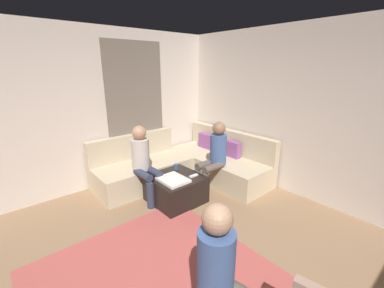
{
  "coord_description": "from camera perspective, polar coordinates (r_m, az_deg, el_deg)",
  "views": [
    {
      "loc": [
        1.33,
        -0.91,
        2.07
      ],
      "look_at": [
        -1.63,
        1.63,
        0.85
      ],
      "focal_mm": 23.35,
      "sensor_mm": 36.0,
      "label": 1
    }
  ],
  "objects": [
    {
      "name": "person_on_couch_back",
      "position": [
        4.2,
        5.07,
        -2.38
      ],
      "size": [
        0.3,
        0.6,
        1.2
      ],
      "rotation": [
        0.0,
        0.0,
        3.14
      ],
      "color": "brown",
      "rests_on": "ground_plane"
    },
    {
      "name": "coffee_mug",
      "position": [
        4.18,
        -3.66,
        -5.23
      ],
      "size": [
        0.08,
        0.08,
        0.1
      ],
      "primitive_type": "cylinder",
      "color": "#334C72",
      "rests_on": "ottoman"
    },
    {
      "name": "ottoman",
      "position": [
        4.03,
        -3.74,
        -10.16
      ],
      "size": [
        0.76,
        0.76,
        0.42
      ],
      "primitive_type": "cube",
      "color": "black",
      "rests_on": "ground_plane"
    },
    {
      "name": "person_on_armchair",
      "position": [
        2.02,
        7.96,
        -27.73
      ],
      "size": [
        0.61,
        0.37,
        1.18
      ],
      "rotation": [
        0.0,
        0.0,
        4.9
      ],
      "color": "brown",
      "rests_on": "ground_plane"
    },
    {
      "name": "curtain_panel",
      "position": [
        4.79,
        -12.62,
        7.09
      ],
      "size": [
        0.06,
        1.1,
        2.5
      ],
      "primitive_type": "cube",
      "color": "#726659",
      "rests_on": "ground_plane"
    },
    {
      "name": "wall_left",
      "position": [
        4.43,
        -28.34,
        5.93
      ],
      "size": [
        0.12,
        6.0,
        2.7
      ],
      "primitive_type": "cube",
      "color": "beige",
      "rests_on": "ground_plane"
    },
    {
      "name": "sectional_couch",
      "position": [
        4.76,
        -1.28,
        -4.75
      ],
      "size": [
        2.1,
        2.55,
        0.87
      ],
      "color": "#C6B593",
      "rests_on": "ground_plane"
    },
    {
      "name": "game_remote",
      "position": [
        3.93,
        0.37,
        -7.27
      ],
      "size": [
        0.05,
        0.15,
        0.02
      ],
      "primitive_type": "cube",
      "color": "white",
      "rests_on": "ottoman"
    },
    {
      "name": "folded_blanket",
      "position": [
        3.79,
        -4.35,
        -8.15
      ],
      "size": [
        0.44,
        0.36,
        0.04
      ],
      "primitive_type": "cube",
      "color": "white",
      "rests_on": "ottoman"
    },
    {
      "name": "wall_back",
      "position": [
        4.14,
        29.9,
        5.04
      ],
      "size": [
        6.0,
        0.12,
        2.7
      ],
      "primitive_type": "cube",
      "color": "beige",
      "rests_on": "ground_plane"
    },
    {
      "name": "person_on_couch_side",
      "position": [
        3.99,
        -10.92,
        -3.71
      ],
      "size": [
        0.6,
        0.3,
        1.2
      ],
      "rotation": [
        0.0,
        0.0,
        -1.57
      ],
      "color": "#2D3347",
      "rests_on": "ground_plane"
    }
  ]
}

